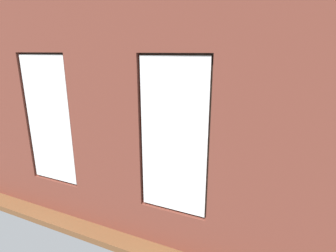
{
  "coord_description": "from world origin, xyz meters",
  "views": [
    {
      "loc": [
        -2.27,
        5.62,
        2.67
      ],
      "look_at": [
        0.07,
        0.4,
        1.03
      ],
      "focal_mm": 28.0,
      "sensor_mm": 36.0,
      "label": 1
    }
  ],
  "objects_px": {
    "tv_flatscreen": "(81,119)",
    "potted_plant_near_tv": "(69,136)",
    "table_plant_small": "(159,142)",
    "cup_ceramic": "(167,150)",
    "remote_black": "(183,149)",
    "couch_left": "(282,182)",
    "potted_plant_between_couches": "(194,189)",
    "candle_jar": "(145,146)",
    "media_console": "(83,140)",
    "coffee_table": "(165,151)",
    "potted_plant_mid_room_small": "(219,142)",
    "potted_plant_foreground_right": "(133,108)",
    "potted_plant_corner_near_left": "(292,129)",
    "potted_plant_beside_window_right": "(42,156)",
    "couch_by_window": "(122,185)",
    "potted_plant_corner_far_left": "(295,211)",
    "potted_plant_by_left_couch": "(266,153)"
  },
  "relations": [
    {
      "from": "couch_left",
      "to": "tv_flatscreen",
      "type": "xyz_separation_m",
      "value": [
        5.19,
        -0.55,
        0.54
      ]
    },
    {
      "from": "couch_left",
      "to": "potted_plant_beside_window_right",
      "type": "distance_m",
      "value": 4.7
    },
    {
      "from": "tv_flatscreen",
      "to": "cup_ceramic",
      "type": "bearing_deg",
      "value": 176.2
    },
    {
      "from": "potted_plant_foreground_right",
      "to": "potted_plant_corner_near_left",
      "type": "xyz_separation_m",
      "value": [
        -5.04,
        -0.05,
        -0.17
      ]
    },
    {
      "from": "potted_plant_between_couches",
      "to": "potted_plant_corner_far_left",
      "type": "relative_size",
      "value": 1.19
    },
    {
      "from": "couch_left",
      "to": "potted_plant_beside_window_right",
      "type": "height_order",
      "value": "potted_plant_beside_window_right"
    },
    {
      "from": "media_console",
      "to": "potted_plant_by_left_couch",
      "type": "height_order",
      "value": "potted_plant_by_left_couch"
    },
    {
      "from": "coffee_table",
      "to": "potted_plant_by_left_couch",
      "type": "distance_m",
      "value": 2.4
    },
    {
      "from": "coffee_table",
      "to": "tv_flatscreen",
      "type": "distance_m",
      "value": 2.6
    },
    {
      "from": "potted_plant_foreground_right",
      "to": "table_plant_small",
      "type": "bearing_deg",
      "value": 133.19
    },
    {
      "from": "couch_by_window",
      "to": "media_console",
      "type": "height_order",
      "value": "couch_by_window"
    },
    {
      "from": "couch_left",
      "to": "potted_plant_near_tv",
      "type": "bearing_deg",
      "value": -87.39
    },
    {
      "from": "coffee_table",
      "to": "potted_plant_corner_near_left",
      "type": "distance_m",
      "value": 3.66
    },
    {
      "from": "couch_by_window",
      "to": "couch_left",
      "type": "xyz_separation_m",
      "value": [
        -2.65,
        -1.3,
        -0.0
      ]
    },
    {
      "from": "couch_left",
      "to": "potted_plant_corner_near_left",
      "type": "relative_size",
      "value": 2.08
    },
    {
      "from": "potted_plant_between_couches",
      "to": "potted_plant_mid_room_small",
      "type": "height_order",
      "value": "potted_plant_between_couches"
    },
    {
      "from": "potted_plant_corner_near_left",
      "to": "potted_plant_beside_window_right",
      "type": "bearing_deg",
      "value": 42.64
    },
    {
      "from": "potted_plant_by_left_couch",
      "to": "potted_plant_foreground_right",
      "type": "distance_m",
      "value": 4.73
    },
    {
      "from": "couch_left",
      "to": "media_console",
      "type": "relative_size",
      "value": 1.59
    },
    {
      "from": "candle_jar",
      "to": "cup_ceramic",
      "type": "bearing_deg",
      "value": 180.0
    },
    {
      "from": "tv_flatscreen",
      "to": "potted_plant_mid_room_small",
      "type": "relative_size",
      "value": 2.05
    },
    {
      "from": "coffee_table",
      "to": "remote_black",
      "type": "bearing_deg",
      "value": -160.35
    },
    {
      "from": "coffee_table",
      "to": "potted_plant_between_couches",
      "type": "xyz_separation_m",
      "value": [
        -1.34,
        1.76,
        0.19
      ]
    },
    {
      "from": "candle_jar",
      "to": "tv_flatscreen",
      "type": "bearing_deg",
      "value": -4.81
    },
    {
      "from": "couch_by_window",
      "to": "candle_jar",
      "type": "relative_size",
      "value": 14.87
    },
    {
      "from": "couch_left",
      "to": "table_plant_small",
      "type": "distance_m",
      "value": 2.9
    },
    {
      "from": "candle_jar",
      "to": "media_console",
      "type": "xyz_separation_m",
      "value": [
        2.1,
        -0.17,
        -0.22
      ]
    },
    {
      "from": "table_plant_small",
      "to": "potted_plant_between_couches",
      "type": "distance_m",
      "value": 2.41
    },
    {
      "from": "potted_plant_between_couches",
      "to": "potted_plant_near_tv",
      "type": "height_order",
      "value": "potted_plant_near_tv"
    },
    {
      "from": "couch_left",
      "to": "media_console",
      "type": "bearing_deg",
      "value": -99.53
    },
    {
      "from": "couch_left",
      "to": "remote_black",
      "type": "xyz_separation_m",
      "value": [
        2.22,
        -0.64,
        0.09
      ]
    },
    {
      "from": "cup_ceramic",
      "to": "potted_plant_between_couches",
      "type": "bearing_deg",
      "value": 126.89
    },
    {
      "from": "couch_by_window",
      "to": "table_plant_small",
      "type": "height_order",
      "value": "couch_by_window"
    },
    {
      "from": "couch_by_window",
      "to": "tv_flatscreen",
      "type": "relative_size",
      "value": 1.58
    },
    {
      "from": "media_console",
      "to": "remote_black",
      "type": "bearing_deg",
      "value": -178.05
    },
    {
      "from": "table_plant_small",
      "to": "potted_plant_near_tv",
      "type": "bearing_deg",
      "value": 31.3
    },
    {
      "from": "tv_flatscreen",
      "to": "table_plant_small",
      "type": "bearing_deg",
      "value": -178.64
    },
    {
      "from": "potted_plant_near_tv",
      "to": "potted_plant_foreground_right",
      "type": "bearing_deg",
      "value": -85.65
    },
    {
      "from": "potted_plant_corner_near_left",
      "to": "potted_plant_foreground_right",
      "type": "bearing_deg",
      "value": 0.62
    },
    {
      "from": "potted_plant_beside_window_right",
      "to": "candle_jar",
      "type": "bearing_deg",
      "value": -128.03
    },
    {
      "from": "cup_ceramic",
      "to": "potted_plant_corner_far_left",
      "type": "height_order",
      "value": "potted_plant_corner_far_left"
    },
    {
      "from": "couch_by_window",
      "to": "coffee_table",
      "type": "height_order",
      "value": "couch_by_window"
    },
    {
      "from": "couch_left",
      "to": "potted_plant_foreground_right",
      "type": "bearing_deg",
      "value": -123.36
    },
    {
      "from": "potted_plant_foreground_right",
      "to": "potted_plant_corner_near_left",
      "type": "distance_m",
      "value": 5.04
    },
    {
      "from": "coffee_table",
      "to": "potted_plant_mid_room_small",
      "type": "bearing_deg",
      "value": -132.75
    },
    {
      "from": "potted_plant_near_tv",
      "to": "media_console",
      "type": "bearing_deg",
      "value": -62.19
    },
    {
      "from": "cup_ceramic",
      "to": "remote_black",
      "type": "bearing_deg",
      "value": -137.64
    },
    {
      "from": "tv_flatscreen",
      "to": "potted_plant_near_tv",
      "type": "height_order",
      "value": "potted_plant_near_tv"
    },
    {
      "from": "candle_jar",
      "to": "media_console",
      "type": "height_order",
      "value": "candle_jar"
    },
    {
      "from": "potted_plant_corner_near_left",
      "to": "potted_plant_between_couches",
      "type": "bearing_deg",
      "value": 70.63
    }
  ]
}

